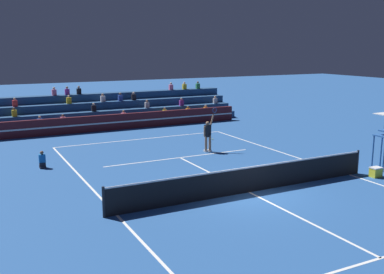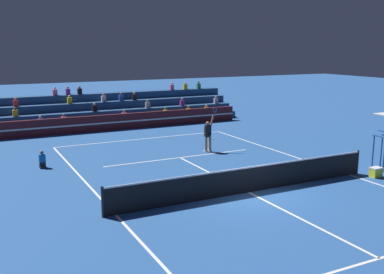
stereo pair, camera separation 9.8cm
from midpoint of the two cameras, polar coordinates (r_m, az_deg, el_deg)
name	(u,v)px [view 1 (the left image)]	position (r m, az deg, el deg)	size (l,w,h in m)	color
ground_plane	(249,192)	(18.27, 7.10, -6.98)	(120.00, 120.00, 0.00)	#285699
court_lines	(249,192)	(18.27, 7.10, -6.96)	(11.10, 23.90, 0.01)	white
tennis_net	(249,179)	(18.11, 7.15, -5.34)	(12.00, 0.10, 1.10)	black
sponsor_banner_wall	(123,121)	(32.06, -8.89, 1.97)	(18.00, 0.26, 1.10)	#51191E
bleacher_stand	(109,112)	(35.01, -10.55, 3.17)	(19.67, 3.80, 2.83)	navy
ball_kid_courtside	(42,161)	(22.74, -18.60, -2.95)	(0.30, 0.36, 0.84)	black
tennis_player	(208,134)	(24.78, 1.93, 0.36)	(0.97, 0.32, 2.49)	#9E7051
tennis_ball	(213,139)	(28.22, 2.54, -0.26)	(0.07, 0.07, 0.07)	#C6DB33
equipment_cooler	(376,172)	(21.74, 22.18, -4.14)	(0.50, 0.38, 0.45)	yellow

